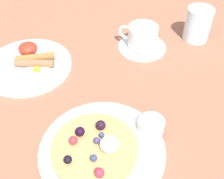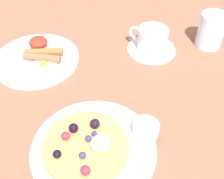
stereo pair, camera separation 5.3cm
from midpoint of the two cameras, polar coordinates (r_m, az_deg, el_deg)
ground_plane at (r=62.53cm, az=-4.07°, el=-5.04°), size 184.70×143.24×3.00cm
pancake_plate at (r=54.10cm, az=-4.89°, el=-12.66°), size 24.11×24.11×1.36cm
pancake_with_berries at (r=52.73cm, az=-6.49°, el=-12.05°), size 16.43×16.43×3.46cm
syrup_ramekin at (r=55.17cm, az=5.41°, el=-7.53°), size 5.27×5.27×2.54cm
breakfast_plate at (r=75.16cm, az=-18.93°, el=4.63°), size 22.30×22.30×1.17cm
fried_breakfast at (r=74.87cm, az=-18.16°, el=6.29°), size 10.09×13.87×2.94cm
coffee_saucer at (r=78.33cm, az=4.30°, el=8.86°), size 13.37×13.37×0.83cm
coffee_cup at (r=76.41cm, az=4.32°, el=10.98°), size 10.50×8.03×5.84cm
water_glass at (r=82.49cm, az=15.60°, el=12.85°), size 7.25×7.25×9.36cm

